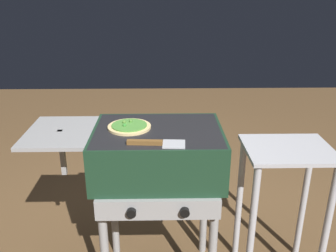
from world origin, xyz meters
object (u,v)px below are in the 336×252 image
at_px(pizza_veggie, 129,126).
at_px(prep_table, 283,188).
at_px(spatula, 157,143).
at_px(grill, 155,157).

height_order(pizza_veggie, prep_table, pizza_veggie).
bearing_deg(spatula, pizza_veggie, 124.27).
relative_size(grill, spatula, 3.65).
bearing_deg(pizza_veggie, spatula, -55.73).
distance_m(spatula, prep_table, 0.77).
bearing_deg(pizza_veggie, grill, -14.31).
relative_size(grill, prep_table, 1.20).
xyz_separation_m(pizza_veggie, prep_table, (0.80, -0.03, -0.34)).
xyz_separation_m(grill, spatula, (0.01, -0.17, 0.15)).
bearing_deg(grill, spatula, -86.43).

